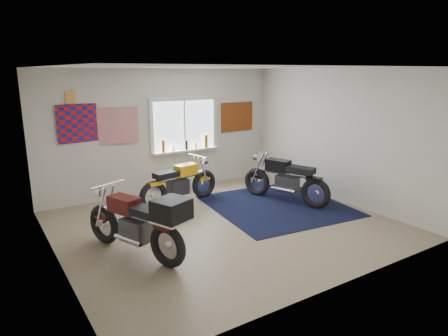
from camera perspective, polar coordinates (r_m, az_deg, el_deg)
ground at (r=7.12m, az=0.11°, el=-8.10°), size 5.50×5.50×0.00m
room_shell at (r=6.68m, az=0.11°, el=5.07°), size 5.50×5.50×5.50m
navy_rug at (r=8.14m, az=7.55°, el=-5.31°), size 2.77×2.86×0.01m
window_assembly at (r=9.09m, az=-5.69°, el=5.59°), size 1.66×0.17×1.26m
oil_bottles at (r=9.12m, az=-4.99°, el=3.47°), size 1.16×0.09×0.30m
flag_display at (r=8.22m, az=-21.13°, el=9.37°), size 1.60×0.10×1.17m
triumph_poster at (r=9.81m, az=1.87°, el=7.32°), size 0.90×0.03×0.70m
yellow_triumph at (r=8.11m, az=-6.40°, el=-2.30°), size 1.87×0.59×0.95m
black_chrome_bike at (r=8.29m, az=8.78°, el=-1.79°), size 0.86×1.92×1.02m
maroon_tourer at (r=5.88m, az=-11.83°, el=-7.69°), size 1.04×1.94×1.01m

